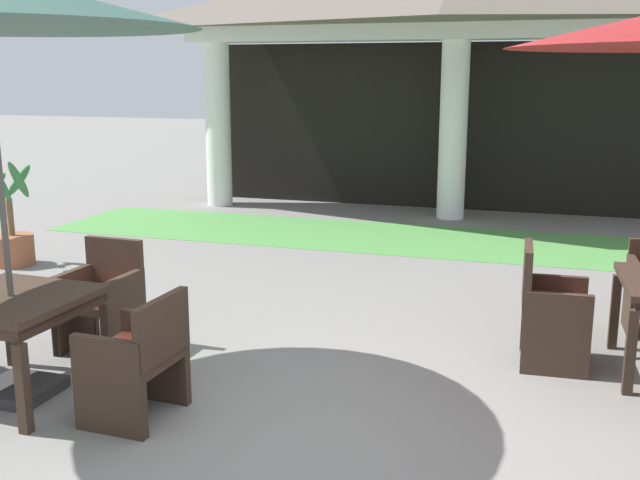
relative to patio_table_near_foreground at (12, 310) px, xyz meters
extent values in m
plane|color=gray|center=(1.98, 0.04, -0.64)|extent=(60.00, 60.00, 0.00)
cylinder|color=white|center=(-2.00, 7.67, 0.73)|extent=(0.43, 0.43, 2.73)
cylinder|color=white|center=(1.98, 7.67, 0.73)|extent=(0.43, 0.43, 2.73)
cube|color=white|center=(1.98, 7.67, 2.21)|extent=(8.76, 0.70, 0.24)
cube|color=black|center=(1.98, 8.57, 0.73)|extent=(8.56, 0.16, 2.73)
cube|color=#519347|center=(1.98, 5.92, -0.63)|extent=(10.96, 2.05, 0.01)
cube|color=#38281E|center=(0.00, 0.00, 0.08)|extent=(1.00, 1.00, 0.05)
cube|color=#38281E|center=(0.00, 0.00, 0.01)|extent=(0.92, 0.92, 0.09)
cube|color=#38281E|center=(0.43, -0.46, -0.34)|extent=(0.07, 0.07, 0.60)
cube|color=#38281E|center=(-0.43, 0.46, -0.34)|extent=(0.07, 0.07, 0.60)
cube|color=#38281E|center=(0.46, 0.43, -0.34)|extent=(0.07, 0.07, 0.60)
cube|color=#2D2D2D|center=(0.00, 0.00, -0.60)|extent=(0.50, 0.50, 0.08)
cylinder|color=#4C4742|center=(0.00, 0.00, 0.69)|extent=(0.04, 0.04, 2.67)
cube|color=#38281E|center=(0.96, -0.04, -0.23)|extent=(0.53, 0.61, 0.07)
cube|color=#C64C38|center=(0.96, -0.04, -0.17)|extent=(0.49, 0.56, 0.05)
cube|color=#38281E|center=(1.20, -0.05, 0.00)|extent=(0.08, 0.59, 0.41)
cube|color=#38281E|center=(0.95, -0.31, -0.32)|extent=(0.51, 0.08, 0.64)
cube|color=#38281E|center=(0.98, 0.23, -0.32)|extent=(0.51, 0.08, 0.64)
cube|color=#38281E|center=(0.73, -0.30, -0.45)|extent=(0.06, 0.06, 0.37)
cube|color=#38281E|center=(0.75, 0.23, -0.45)|extent=(0.06, 0.06, 0.37)
cube|color=#38281E|center=(1.18, -0.31, -0.45)|extent=(0.06, 0.06, 0.37)
cube|color=#38281E|center=(1.20, 0.22, -0.45)|extent=(0.06, 0.06, 0.37)
cube|color=#38281E|center=(0.04, 0.96, -0.23)|extent=(0.56, 0.56, 0.07)
cube|color=#C64C38|center=(0.04, 0.96, -0.17)|extent=(0.51, 0.51, 0.05)
cube|color=#38281E|center=(0.05, 1.21, 0.03)|extent=(0.54, 0.08, 0.45)
cube|color=#38281E|center=(0.29, 0.95, -0.31)|extent=(0.08, 0.54, 0.66)
cube|color=#38281E|center=(-0.21, 0.97, -0.31)|extent=(0.08, 0.54, 0.66)
cube|color=#38281E|center=(0.27, 0.71, -0.45)|extent=(0.06, 0.06, 0.38)
cube|color=#38281E|center=(-0.21, 0.73, -0.45)|extent=(0.06, 0.06, 0.38)
cube|color=#38281E|center=(0.29, 1.19, -0.45)|extent=(0.06, 0.06, 0.38)
cube|color=#38281E|center=(-0.19, 1.21, -0.45)|extent=(0.06, 0.06, 0.38)
cube|color=#38281E|center=(4.13, 1.32, -0.32)|extent=(0.07, 0.07, 0.63)
cube|color=#38281E|center=(4.08, 2.27, -0.32)|extent=(0.07, 0.07, 0.63)
cube|color=#38281E|center=(3.61, 1.77, -0.20)|extent=(0.53, 0.58, 0.07)
cube|color=#C64C38|center=(3.61, 1.77, -0.14)|extent=(0.48, 0.53, 0.05)
cube|color=#38281E|center=(3.38, 1.76, 0.07)|extent=(0.09, 0.56, 0.48)
cube|color=#38281E|center=(3.60, 2.03, -0.31)|extent=(0.50, 0.09, 0.65)
cube|color=#38281E|center=(3.62, 1.51, -0.31)|extent=(0.50, 0.09, 0.65)
cube|color=#38281E|center=(3.82, 2.03, -0.44)|extent=(0.06, 0.06, 0.40)
cube|color=#38281E|center=(3.85, 1.53, -0.44)|extent=(0.06, 0.06, 0.40)
cube|color=#38281E|center=(3.38, 2.01, -0.44)|extent=(0.06, 0.06, 0.40)
cube|color=#38281E|center=(3.40, 1.51, -0.44)|extent=(0.06, 0.06, 0.40)
cube|color=#38281E|center=(4.24, 2.77, -0.31)|extent=(0.08, 0.49, 0.66)
cube|color=#38281E|center=(4.26, 2.56, -0.46)|extent=(0.06, 0.06, 0.36)
cube|color=#38281E|center=(4.24, 2.99, -0.46)|extent=(0.06, 0.06, 0.36)
cylinder|color=#995638|center=(-2.57, 3.10, -0.46)|extent=(0.48, 0.48, 0.36)
cylinder|color=brown|center=(-2.57, 3.10, -0.06)|extent=(0.07, 0.07, 0.44)
ellipsoid|color=#387F42|center=(-2.42, 3.11, 0.39)|extent=(0.12, 0.39, 0.51)
ellipsoid|color=#387F42|center=(-2.55, 3.28, 0.36)|extent=(0.44, 0.15, 0.45)
camera|label=1|loc=(3.55, -4.11, 1.61)|focal=42.25mm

